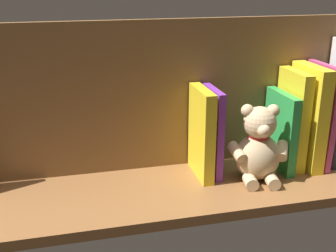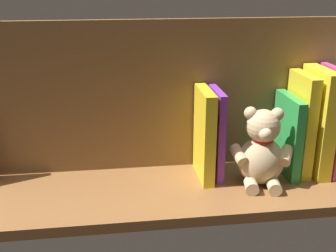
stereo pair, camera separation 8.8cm
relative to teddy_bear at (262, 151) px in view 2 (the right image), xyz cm
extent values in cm
cube|color=brown|center=(20.11, -1.23, -8.70)|extent=(117.41, 26.55, 2.20)
cube|color=brown|center=(20.11, -12.25, 9.57)|extent=(117.41, 1.50, 34.33)
cube|color=#B23F72|center=(-17.25, -4.69, 4.51)|extent=(2.03, 12.82, 24.24)
cube|color=yellow|center=(-14.18, -4.54, 4.43)|extent=(3.11, 13.13, 24.05)
cube|color=yellow|center=(-10.61, -5.23, 3.87)|extent=(2.44, 11.75, 22.93)
cube|color=green|center=(-7.58, -4.63, 1.49)|extent=(2.03, 12.93, 18.18)
ellipsoid|color=#D1B284|center=(-0.05, -0.27, -2.36)|extent=(11.38, 10.54, 10.47)
sphere|color=#D1B284|center=(-0.05, -0.27, 5.57)|extent=(7.20, 7.20, 7.20)
sphere|color=#D1B284|center=(-2.70, 0.22, 8.27)|extent=(2.78, 2.78, 2.78)
sphere|color=#D1B284|center=(2.61, -0.75, 8.27)|extent=(2.78, 2.78, 2.78)
sphere|color=beige|center=(0.50, 2.74, 5.03)|extent=(2.78, 2.78, 2.78)
cylinder|color=#D1B284|center=(-4.71, 1.91, -0.53)|extent=(4.72, 5.68, 3.87)
cylinder|color=#D1B284|center=(5.08, 0.13, -0.53)|extent=(3.28, 5.48, 3.87)
cylinder|color=#D1B284|center=(-1.57, 4.53, -6.21)|extent=(3.44, 4.36, 2.78)
cylinder|color=#D1B284|center=(3.07, 3.69, -6.21)|extent=(3.44, 4.36, 2.78)
torus|color=red|center=(-0.05, -0.27, 2.71)|extent=(5.56, 5.56, 0.82)
cube|color=purple|center=(8.70, -5.64, 2.36)|extent=(1.58, 10.92, 19.92)
cube|color=yellow|center=(11.52, -5.02, 2.52)|extent=(2.46, 12.16, 20.23)
camera|label=1|loc=(39.98, 79.71, 36.13)|focal=45.94mm
camera|label=2|loc=(31.29, 81.36, 36.13)|focal=45.94mm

